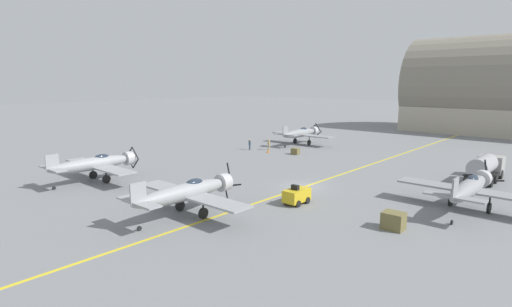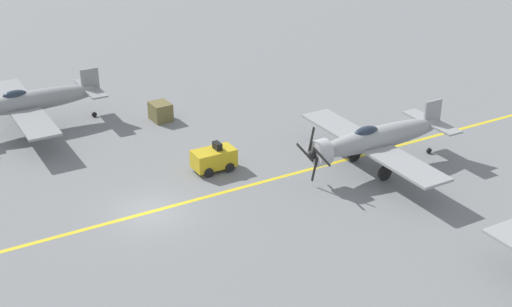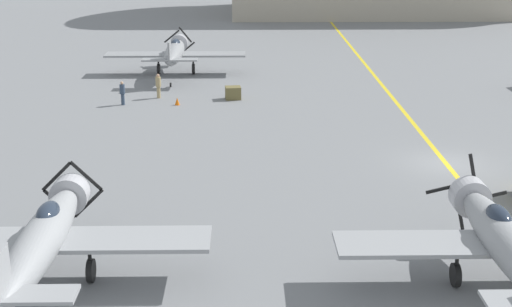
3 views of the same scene
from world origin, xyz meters
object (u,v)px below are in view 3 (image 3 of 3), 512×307
object	(u,v)px
airplane_near_left	(44,237)
airplane_near_center	(504,240)
ground_crew_inspecting	(158,85)
supply_crate_by_tanker	(233,93)
ground_crew_walking	(122,92)
traffic_cone	(177,101)
airplane_far_left	(175,52)

from	to	relation	value
airplane_near_left	airplane_near_center	size ratio (longest dim) A/B	1.00
ground_crew_inspecting	supply_crate_by_tanker	bearing A→B (deg)	-4.31
ground_crew_walking	traffic_cone	bearing A→B (deg)	-1.70
airplane_far_left	traffic_cone	bearing A→B (deg)	-92.03
airplane_near_left	ground_crew_inspecting	size ratio (longest dim) A/B	6.52
airplane_near_left	ground_crew_walking	distance (m)	26.73
airplane_near_center	ground_crew_inspecting	xyz separation A→B (m)	(-15.72, 29.22, -1.01)
ground_crew_walking	supply_crate_by_tanker	xyz separation A→B (m)	(7.96, 1.57, -0.47)
airplane_far_left	airplane_near_center	bearing A→B (deg)	-75.67
ground_crew_inspecting	supply_crate_by_tanker	world-z (taller)	ground_crew_inspecting
ground_crew_inspecting	traffic_cone	distance (m)	2.73
airplane_near_center	traffic_cone	bearing A→B (deg)	112.91
airplane_near_left	supply_crate_by_tanker	distance (m)	29.00
airplane_far_left	airplane_near_left	xyz separation A→B (m)	(-1.37, -36.82, 0.00)
ground_crew_inspecting	traffic_cone	xyz separation A→B (m)	(1.57, -2.11, -0.73)
airplane_near_left	ground_crew_walking	bearing A→B (deg)	82.73
ground_crew_walking	ground_crew_inspecting	xyz separation A→B (m)	(2.37, 2.00, 0.06)
traffic_cone	ground_crew_inspecting	bearing A→B (deg)	126.64
airplane_far_left	ground_crew_inspecting	xyz separation A→B (m)	(-0.54, -8.16, -1.01)
airplane_far_left	supply_crate_by_tanker	bearing A→B (deg)	-67.24
airplane_far_left	airplane_near_center	size ratio (longest dim) A/B	1.00
airplane_near_left	ground_crew_walking	world-z (taller)	airplane_near_left
airplane_far_left	airplane_near_center	world-z (taller)	airplane_near_center
ground_crew_walking	airplane_near_left	bearing A→B (deg)	-86.70
ground_crew_walking	airplane_far_left	bearing A→B (deg)	74.04
supply_crate_by_tanker	ground_crew_walking	bearing A→B (deg)	-168.81
ground_crew_walking	traffic_cone	size ratio (longest dim) A/B	3.14
ground_crew_walking	supply_crate_by_tanker	distance (m)	8.13
supply_crate_by_tanker	traffic_cone	distance (m)	4.37
airplane_near_center	ground_crew_inspecting	bearing A→B (deg)	113.62
airplane_near_center	traffic_cone	size ratio (longest dim) A/B	21.82
airplane_far_left	supply_crate_by_tanker	distance (m)	10.08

